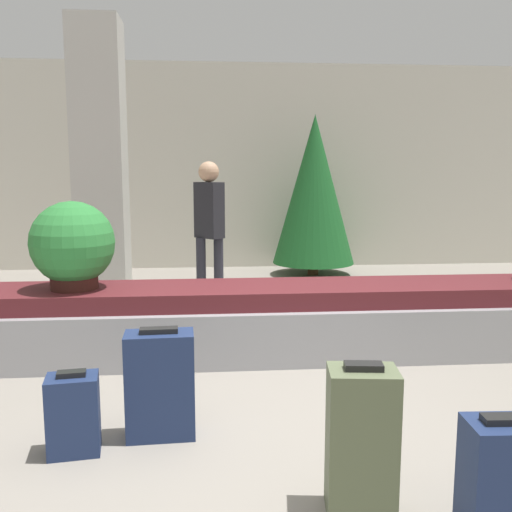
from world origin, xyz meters
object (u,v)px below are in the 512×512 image
suitcase_0 (496,477)px  pillar (100,166)px  suitcase_1 (160,385)px  traveler_0 (209,221)px  potted_plant_1 (73,246)px  decorated_tree (314,190)px  suitcase_5 (73,414)px  suitcase_6 (361,441)px

suitcase_0 → pillar: bearing=121.6°
suitcase_1 → traveler_0: (0.31, 3.24, 0.66)m
potted_plant_1 → decorated_tree: bearing=53.9°
decorated_tree → suitcase_5: bearing=-113.8°
suitcase_6 → pillar: bearing=120.7°
suitcase_1 → decorated_tree: (1.86, 5.10, 0.95)m
decorated_tree → potted_plant_1: bearing=-126.1°
suitcase_5 → potted_plant_1: potted_plant_1 is taller
potted_plant_1 → pillar: bearing=93.2°
pillar → decorated_tree: pillar is taller
potted_plant_1 → decorated_tree: (2.66, 3.64, 0.32)m
pillar → suitcase_6: (1.88, -4.26, -1.26)m
suitcase_5 → decorated_tree: size_ratio=0.20×
pillar → traveler_0: (1.22, -0.19, -0.62)m
suitcase_1 → suitcase_5: 0.50m
suitcase_0 → suitcase_1: 1.82m
pillar → traveler_0: 1.38m
suitcase_5 → decorated_tree: bearing=58.5°
suitcase_1 → suitcase_6: (0.97, -0.83, 0.03)m
pillar → potted_plant_1: (0.11, -1.97, -0.65)m
pillar → potted_plant_1: 2.08m
pillar → suitcase_6: bearing=-66.2°
suitcase_1 → decorated_tree: bearing=67.4°
suitcase_6 → potted_plant_1: potted_plant_1 is taller
pillar → suitcase_0: size_ratio=6.08×
suitcase_6 → traveler_0: bearing=106.1°
suitcase_5 → suitcase_1: bearing=11.2°
pillar → suitcase_0: 5.25m
decorated_tree → traveler_0: bearing=-129.7°
suitcase_5 → potted_plant_1: size_ratio=0.66×
decorated_tree → suitcase_1: bearing=-110.0°
traveler_0 → suitcase_5: bearing=-56.2°
suitcase_6 → decorated_tree: (0.89, 5.94, 0.92)m
potted_plant_1 → traveler_0: traveler_0 is taller
suitcase_5 → traveler_0: 3.56m
suitcase_6 → decorated_tree: 6.07m
suitcase_0 → suitcase_6: (-0.54, 0.19, 0.09)m
traveler_0 → decorated_tree: 2.44m
suitcase_6 → decorated_tree: size_ratio=0.30×
pillar → decorated_tree: 3.25m
suitcase_1 → suitcase_5: bearing=-163.7°
suitcase_6 → suitcase_1: bearing=146.2°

